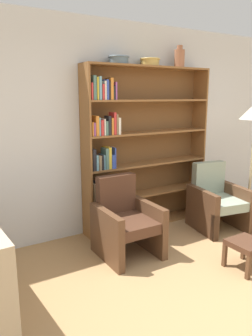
{
  "coord_description": "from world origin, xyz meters",
  "views": [
    {
      "loc": [
        -2.5,
        -1.51,
        1.81
      ],
      "look_at": [
        -0.48,
        1.81,
        0.95
      ],
      "focal_mm": 35.0,
      "sensor_mm": 36.0,
      "label": 1
    }
  ],
  "objects_px": {
    "bookshelf": "(136,153)",
    "vase_tall": "(179,58)",
    "bowl_cream": "(119,60)",
    "bowl_terracotta": "(150,62)",
    "footstool": "(247,246)",
    "armchair_leather": "(126,222)",
    "armchair_cushioned": "(217,201)"
  },
  "relations": [
    {
      "from": "bowl_cream",
      "to": "vase_tall",
      "type": "relative_size",
      "value": 0.9
    },
    {
      "from": "bowl_cream",
      "to": "vase_tall",
      "type": "bearing_deg",
      "value": -0.0
    },
    {
      "from": "bookshelf",
      "to": "bowl_cream",
      "type": "distance_m",
      "value": 1.22
    },
    {
      "from": "armchair_leather",
      "to": "armchair_cushioned",
      "type": "height_order",
      "value": "same"
    },
    {
      "from": "bookshelf",
      "to": "armchair_cushioned",
      "type": "bearing_deg",
      "value": -34.19
    },
    {
      "from": "vase_tall",
      "to": "armchair_cushioned",
      "type": "distance_m",
      "value": 2.04
    },
    {
      "from": "armchair_leather",
      "to": "bowl_cream",
      "type": "bearing_deg",
      "value": -113.65
    },
    {
      "from": "bookshelf",
      "to": "footstool",
      "type": "distance_m",
      "value": 1.83
    },
    {
      "from": "bookshelf",
      "to": "vase_tall",
      "type": "relative_size",
      "value": 7.43
    },
    {
      "from": "bookshelf",
      "to": "bowl_terracotta",
      "type": "distance_m",
      "value": 1.21
    },
    {
      "from": "bowl_terracotta",
      "to": "armchair_cushioned",
      "type": "xyz_separation_m",
      "value": [
        0.73,
        -0.62,
        -1.86
      ]
    },
    {
      "from": "bookshelf",
      "to": "armchair_leather",
      "type": "relative_size",
      "value": 2.45
    },
    {
      "from": "bowl_terracotta",
      "to": "armchair_cushioned",
      "type": "bearing_deg",
      "value": -40.0
    },
    {
      "from": "armchair_leather",
      "to": "footstool",
      "type": "relative_size",
      "value": 2.58
    },
    {
      "from": "bowl_cream",
      "to": "armchair_leather",
      "type": "bearing_deg",
      "value": -114.11
    },
    {
      "from": "armchair_cushioned",
      "to": "bookshelf",
      "type": "bearing_deg",
      "value": -23.95
    },
    {
      "from": "bookshelf",
      "to": "footstool",
      "type": "xyz_separation_m",
      "value": [
        0.36,
        -1.61,
        -0.8
      ]
    },
    {
      "from": "bowl_terracotta",
      "to": "armchair_cushioned",
      "type": "height_order",
      "value": "bowl_terracotta"
    },
    {
      "from": "vase_tall",
      "to": "armchair_leather",
      "type": "distance_m",
      "value": 2.38
    },
    {
      "from": "bowl_terracotta",
      "to": "vase_tall",
      "type": "xyz_separation_m",
      "value": [
        0.5,
        -0.0,
        0.07
      ]
    },
    {
      "from": "bookshelf",
      "to": "vase_tall",
      "type": "xyz_separation_m",
      "value": [
        0.7,
        -0.02,
        1.26
      ]
    },
    {
      "from": "bowl_terracotta",
      "to": "armchair_cushioned",
      "type": "distance_m",
      "value": 2.09
    },
    {
      "from": "bookshelf",
      "to": "bowl_cream",
      "type": "bearing_deg",
      "value": -176.24
    },
    {
      "from": "bookshelf",
      "to": "vase_tall",
      "type": "distance_m",
      "value": 1.44
    },
    {
      "from": "bookshelf",
      "to": "bowl_terracotta",
      "type": "height_order",
      "value": "bowl_terracotta"
    },
    {
      "from": "bowl_cream",
      "to": "armchair_cushioned",
      "type": "distance_m",
      "value": 2.3
    },
    {
      "from": "vase_tall",
      "to": "armchair_leather",
      "type": "relative_size",
      "value": 0.33
    },
    {
      "from": "bowl_terracotta",
      "to": "footstool",
      "type": "height_order",
      "value": "bowl_terracotta"
    },
    {
      "from": "armchair_leather",
      "to": "armchair_cushioned",
      "type": "relative_size",
      "value": 1.0
    },
    {
      "from": "bookshelf",
      "to": "armchair_cushioned",
      "type": "height_order",
      "value": "bookshelf"
    },
    {
      "from": "bowl_terracotta",
      "to": "vase_tall",
      "type": "distance_m",
      "value": 0.5
    },
    {
      "from": "bookshelf",
      "to": "bowl_cream",
      "type": "height_order",
      "value": "bowl_cream"
    }
  ]
}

